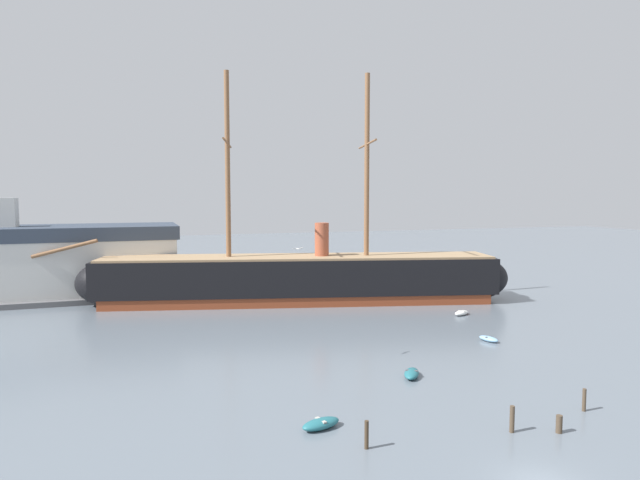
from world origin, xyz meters
TOP-DOWN VIEW (x-y plane):
  - tall_ship at (2.28, 54.32)m, footprint 69.13×23.09m
  - dinghy_foreground_left at (-9.22, 11.03)m, footprint 3.15×1.99m
  - dinghy_near_centre at (1.85, 18.52)m, footprint 2.63×3.06m
  - dinghy_mid_right at (15.60, 26.36)m, footprint 1.64×2.60m
  - dinghy_alongside_stern at (20.29, 38.69)m, footprint 2.92×2.19m
  - dinghy_far_right at (31.80, 52.82)m, footprint 2.05×3.04m
  - motorboat_distant_centre at (1.30, 64.35)m, footprint 3.66×2.08m
  - mooring_piling_nearest at (10.28, 7.57)m, footprint 0.27×0.27m
  - mooring_piling_left_pair at (5.76, 5.15)m, footprint 0.42×0.42m
  - mooring_piling_right_pair at (-7.47, 7.25)m, footprint 0.27×0.27m
  - mooring_piling_midwater at (2.81, 6.27)m, footprint 0.33×0.33m
  - dockside_warehouse_left at (-37.39, 70.13)m, footprint 50.38×16.16m
  - seagull_in_flight at (-6.65, 24.98)m, footprint 1.23×0.76m

SIDE VIEW (x-z plane):
  - dinghy_mid_right at x=15.60m, z-range 0.00..0.57m
  - dinghy_alongside_stern at x=20.29m, z-range 0.00..0.64m
  - dinghy_far_right at x=31.80m, z-range 0.00..0.66m
  - dinghy_near_centre at x=1.85m, z-range 0.00..0.68m
  - dinghy_foreground_left at x=-9.22m, z-range 0.00..0.69m
  - motorboat_distant_centre at x=1.30m, z-range -0.22..1.23m
  - mooring_piling_left_pair at x=5.76m, z-range 0.00..1.21m
  - mooring_piling_nearest at x=10.28m, z-range 0.00..1.69m
  - mooring_piling_right_pair at x=-7.47m, z-range 0.00..1.83m
  - mooring_piling_midwater at x=2.81m, z-range 0.00..1.83m
  - tall_ship at x=2.28m, z-range -13.27..20.52m
  - dockside_warehouse_left at x=-37.39m, z-range -2.21..13.37m
  - seagull_in_flight at x=-6.65m, z-range 11.00..11.14m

